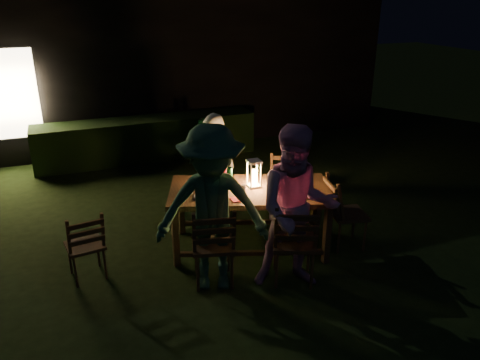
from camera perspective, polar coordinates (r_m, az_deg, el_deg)
name	(u,v)px	position (r m, az deg, el deg)	size (l,w,h in m)	color
garden_envelope	(145,60)	(11.48, -11.48, 14.16)	(40.00, 40.00, 3.20)	black
dining_table	(250,195)	(5.78, 1.23, -1.79)	(2.18, 1.57, 0.82)	#492818
chair_near_left	(214,258)	(5.28, -3.24, -9.50)	(0.56, 0.59, 1.03)	#492818
chair_near_right	(294,256)	(5.33, 6.56, -9.18)	(0.63, 0.65, 1.06)	#492818
chair_far_left	(215,201)	(6.65, -3.06, -2.59)	(0.60, 0.62, 1.01)	#492818
chair_far_right	(285,201)	(6.71, 5.52, -2.53)	(0.57, 0.59, 0.97)	#492818
chair_end	(346,225)	(6.16, 12.75, -5.32)	(0.55, 0.53, 0.99)	#492818
chair_spare	(87,257)	(5.66, -18.17, -8.88)	(0.46, 0.48, 0.89)	#492818
person_house_side	(214,168)	(6.51, -3.15, 1.46)	(0.57, 0.38, 1.57)	white
person_opp_right	(297,209)	(5.01, 6.95, -3.58)	(0.90, 0.70, 1.84)	#DB96C4
person_opp_left	(212,210)	(4.94, -3.42, -3.67)	(1.20, 0.69, 1.86)	#346846
lantern	(254,175)	(5.73, 1.71, 0.60)	(0.16, 0.16, 0.35)	white
plate_far_left	(206,182)	(5.94, -4.20, -0.23)	(0.25, 0.25, 0.01)	white
plate_near_left	(205,196)	(5.53, -4.33, -1.96)	(0.25, 0.25, 0.01)	white
plate_far_right	(284,181)	(5.99, 5.41, -0.09)	(0.25, 0.25, 0.01)	white
plate_near_right	(289,195)	(5.58, 5.98, -1.79)	(0.25, 0.25, 0.01)	white
wineglass_a	(225,174)	(5.96, -1.80, 0.74)	(0.06, 0.06, 0.18)	#59070F
wineglass_b	(190,187)	(5.60, -6.06, -0.81)	(0.06, 0.06, 0.18)	#59070F
wineglass_c	(277,191)	(5.48, 4.55, -1.30)	(0.06, 0.06, 0.18)	#59070F
wineglass_d	(298,176)	(5.94, 7.11, 0.51)	(0.06, 0.06, 0.18)	#59070F
wineglass_e	(243,192)	(5.43, 0.37, -1.46)	(0.06, 0.06, 0.18)	silver
bottle_table	(230,178)	(5.68, -1.27, 0.21)	(0.07, 0.07, 0.28)	#0F471E
napkin_left	(239,199)	(5.44, -0.15, -2.34)	(0.18, 0.14, 0.01)	red
napkin_right	(298,197)	(5.53, 7.12, -2.12)	(0.18, 0.14, 0.01)	red
phone	(198,199)	(5.47, -5.09, -2.34)	(0.14, 0.07, 0.01)	black
side_table	(203,146)	(8.17, -4.50, 4.16)	(0.48, 0.48, 0.65)	olive
ice_bucket	(203,136)	(8.12, -4.54, 5.41)	(0.30, 0.30, 0.22)	#A5A8AD
bottle_bucket_a	(201,134)	(8.06, -4.80, 5.63)	(0.07, 0.07, 0.32)	#0F471E
bottle_bucket_b	(205,132)	(8.16, -4.29, 5.86)	(0.07, 0.07, 0.32)	#0F471E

